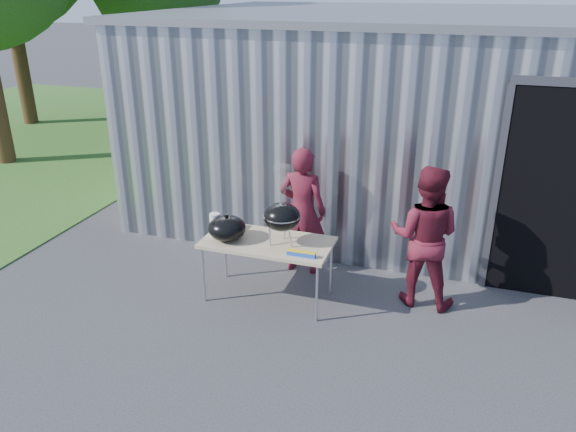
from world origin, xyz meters
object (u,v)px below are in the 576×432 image
(kettle_grill, at_px, (282,210))
(person_bystander, at_px, (424,237))
(folding_table, at_px, (268,244))
(person_cook, at_px, (302,211))

(kettle_grill, distance_m, person_bystander, 1.66)
(kettle_grill, bearing_deg, folding_table, 176.10)
(kettle_grill, bearing_deg, person_cook, 90.59)
(kettle_grill, xyz_separation_m, person_bystander, (1.55, 0.50, -0.33))
(kettle_grill, relative_size, person_bystander, 0.55)
(folding_table, xyz_separation_m, kettle_grill, (0.18, -0.01, 0.46))
(person_cook, relative_size, person_bystander, 0.99)
(folding_table, height_order, kettle_grill, kettle_grill)
(kettle_grill, height_order, person_bystander, person_bystander)
(folding_table, bearing_deg, person_cook, 77.91)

